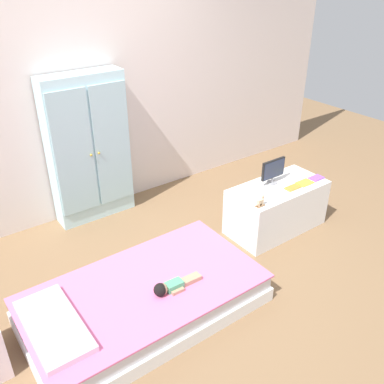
% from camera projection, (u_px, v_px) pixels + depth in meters
% --- Properties ---
extents(ground_plane, '(10.00, 10.00, 0.02)m').
position_uv_depth(ground_plane, '(181.00, 282.00, 3.51)').
color(ground_plane, brown).
extents(back_wall, '(6.40, 0.05, 2.70)m').
position_uv_depth(back_wall, '(85.00, 81.00, 3.97)').
color(back_wall, silver).
rests_on(back_wall, ground_plane).
extents(bed, '(1.75, 0.97, 0.25)m').
position_uv_depth(bed, '(145.00, 299.00, 3.15)').
color(bed, white).
rests_on(bed, ground_plane).
extents(pillow, '(0.32, 0.69, 0.05)m').
position_uv_depth(pillow, '(54.00, 326.00, 2.73)').
color(pillow, silver).
rests_on(pillow, bed).
extents(doll, '(0.39, 0.14, 0.10)m').
position_uv_depth(doll, '(169.00, 287.00, 3.03)').
color(doll, '#4CA375').
rests_on(doll, bed).
extents(wardrobe, '(0.78, 0.28, 1.48)m').
position_uv_depth(wardrobe, '(89.00, 149.00, 4.09)').
color(wardrobe, silver).
rests_on(wardrobe, ground_plane).
extents(tv_stand, '(0.97, 0.48, 0.47)m').
position_uv_depth(tv_stand, '(276.00, 207.00, 4.10)').
color(tv_stand, white).
rests_on(tv_stand, ground_plane).
extents(tv_monitor, '(0.28, 0.10, 0.24)m').
position_uv_depth(tv_monitor, '(273.00, 170.00, 3.97)').
color(tv_monitor, '#99999E').
rests_on(tv_monitor, tv_stand).
extents(rocking_horse_toy, '(0.09, 0.04, 0.11)m').
position_uv_depth(rocking_horse_toy, '(261.00, 201.00, 3.64)').
color(rocking_horse_toy, '#8E6642').
rests_on(rocking_horse_toy, tv_stand).
extents(book_orange, '(0.16, 0.08, 0.01)m').
position_uv_depth(book_orange, '(293.00, 188.00, 3.94)').
color(book_orange, orange).
rests_on(book_orange, tv_stand).
extents(book_yellow, '(0.16, 0.11, 0.01)m').
position_uv_depth(book_yellow, '(305.00, 183.00, 4.03)').
color(book_yellow, gold).
rests_on(book_yellow, tv_stand).
extents(book_purple, '(0.14, 0.10, 0.01)m').
position_uv_depth(book_purple, '(316.00, 178.00, 4.12)').
color(book_purple, '#8E51B2').
rests_on(book_purple, tv_stand).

